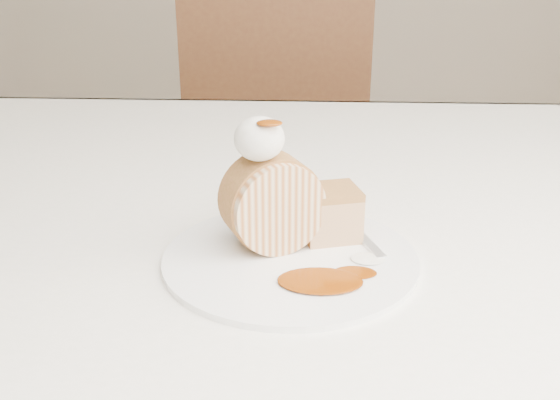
{
  "coord_description": "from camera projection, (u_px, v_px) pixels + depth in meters",
  "views": [
    {
      "loc": [
        0.07,
        -0.51,
        1.02
      ],
      "look_at": [
        0.05,
        0.01,
        0.81
      ],
      "focal_mm": 40.0,
      "sensor_mm": 36.0,
      "label": 1
    }
  ],
  "objects": [
    {
      "name": "fork",
      "position": [
        360.0,
        236.0,
        0.61
      ],
      "size": [
        0.07,
        0.14,
        0.0
      ],
      "primitive_type": "cube",
      "rotation": [
        0.0,
        0.0,
        0.34
      ],
      "color": "silver",
      "rests_on": "plate"
    },
    {
      "name": "cake_chunk",
      "position": [
        330.0,
        216.0,
        0.6
      ],
      "size": [
        0.06,
        0.06,
        0.04
      ],
      "primitive_type": "cube",
      "rotation": [
        0.0,
        0.0,
        0.27
      ],
      "color": "#A2683D",
      "rests_on": "plate"
    },
    {
      "name": "chair_far",
      "position": [
        276.0,
        144.0,
        1.64
      ],
      "size": [
        0.47,
        0.47,
        0.94
      ],
      "rotation": [
        0.0,
        0.0,
        3.19
      ],
      "color": "brown",
      "rests_on": "ground"
    },
    {
      "name": "caramel_pool",
      "position": [
        320.0,
        281.0,
        0.53
      ],
      "size": [
        0.08,
        0.07,
        0.0
      ],
      "primitive_type": null,
      "rotation": [
        0.0,
        0.0,
        0.27
      ],
      "color": "#722E04",
      "rests_on": "plate"
    },
    {
      "name": "whipped_cream",
      "position": [
        259.0,
        139.0,
        0.55
      ],
      "size": [
        0.05,
        0.05,
        0.04
      ],
      "primitive_type": "ellipsoid",
      "color": "white",
      "rests_on": "roulade_slice"
    },
    {
      "name": "table",
      "position": [
        250.0,
        250.0,
        0.8
      ],
      "size": [
        1.4,
        0.9,
        0.75
      ],
      "color": "white",
      "rests_on": "ground"
    },
    {
      "name": "caramel_drizzle",
      "position": [
        269.0,
        117.0,
        0.53
      ],
      "size": [
        0.02,
        0.02,
        0.0
      ],
      "primitive_type": "ellipsoid",
      "color": "#722E04",
      "rests_on": "whipped_cream"
    },
    {
      "name": "plate",
      "position": [
        290.0,
        258.0,
        0.58
      ],
      "size": [
        0.29,
        0.29,
        0.01
      ],
      "primitive_type": "cylinder",
      "rotation": [
        0.0,
        0.0,
        0.27
      ],
      "color": "white",
      "rests_on": "table"
    },
    {
      "name": "roulade_slice",
      "position": [
        273.0,
        203.0,
        0.58
      ],
      "size": [
        0.1,
        0.08,
        0.09
      ],
      "primitive_type": "cylinder",
      "rotation": [
        1.57,
        0.0,
        0.45
      ],
      "color": "beige",
      "rests_on": "plate"
    }
  ]
}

